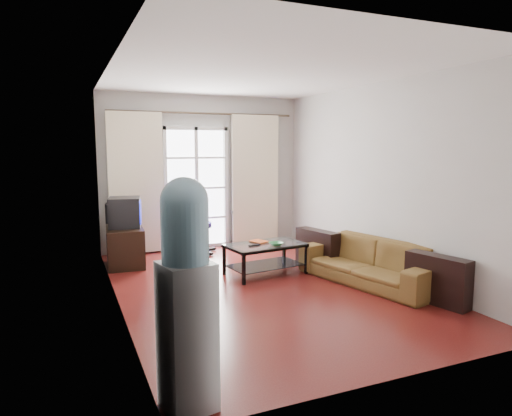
{
  "coord_description": "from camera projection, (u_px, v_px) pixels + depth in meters",
  "views": [
    {
      "loc": [
        -2.33,
        -5.26,
        1.81
      ],
      "look_at": [
        0.06,
        0.35,
        0.98
      ],
      "focal_mm": 32.0,
      "sensor_mm": 36.0,
      "label": 1
    }
  ],
  "objects": [
    {
      "name": "floor",
      "position": [
        262.0,
        286.0,
        5.94
      ],
      "size": [
        5.2,
        5.2,
        0.0
      ],
      "primitive_type": "plane",
      "color": "maroon",
      "rests_on": "ground"
    },
    {
      "name": "sofa",
      "position": [
        369.0,
        262.0,
        6.06
      ],
      "size": [
        2.31,
        1.64,
        0.58
      ],
      "primitive_type": "imported",
      "rotation": [
        0.0,
        0.0,
        -1.34
      ],
      "color": "#636722",
      "rests_on": "floor"
    },
    {
      "name": "tv_stand",
      "position": [
        125.0,
        247.0,
        6.95
      ],
      "size": [
        0.59,
        0.84,
        0.59
      ],
      "primitive_type": "cube",
      "rotation": [
        0.0,
        0.0,
        -0.07
      ],
      "color": "black",
      "rests_on": "floor"
    },
    {
      "name": "wall_right",
      "position": [
        378.0,
        179.0,
        6.46
      ],
      "size": [
        0.02,
        5.2,
        2.7
      ],
      "primitive_type": "cube",
      "color": "#B8B4AF",
      "rests_on": "floor"
    },
    {
      "name": "ceiling",
      "position": [
        263.0,
        73.0,
        5.58
      ],
      "size": [
        5.2,
        5.2,
        0.0
      ],
      "primitive_type": "plane",
      "rotation": [
        3.14,
        0.0,
        0.0
      ],
      "color": "white",
      "rests_on": "wall_back"
    },
    {
      "name": "water_cooler",
      "position": [
        186.0,
        291.0,
        3.07
      ],
      "size": [
        0.39,
        0.38,
        1.61
      ],
      "rotation": [
        0.0,
        0.0,
        0.19
      ],
      "color": "silver",
      "rests_on": "floor"
    },
    {
      "name": "curtain_right",
      "position": [
        255.0,
        180.0,
        8.41
      ],
      "size": [
        0.9,
        0.07,
        2.35
      ],
      "primitive_type": "cube",
      "color": "#FAEEC9",
      "rests_on": "curtain_rod"
    },
    {
      "name": "wall_back",
      "position": [
        204.0,
        172.0,
        8.13
      ],
      "size": [
        3.6,
        0.02,
        2.7
      ],
      "primitive_type": "cube",
      "color": "#B8B4AF",
      "rests_on": "floor"
    },
    {
      "name": "wall_front",
      "position": [
        404.0,
        209.0,
        3.39
      ],
      "size": [
        3.6,
        0.02,
        2.7
      ],
      "primitive_type": "cube",
      "color": "#B8B4AF",
      "rests_on": "floor"
    },
    {
      "name": "task_chair",
      "position": [
        197.0,
        236.0,
        7.8
      ],
      "size": [
        0.78,
        0.78,
        0.99
      ],
      "rotation": [
        0.0,
        0.0,
        0.19
      ],
      "color": "black",
      "rests_on": "floor"
    },
    {
      "name": "book",
      "position": [
        254.0,
        242.0,
        6.49
      ],
      "size": [
        0.34,
        0.36,
        0.02
      ],
      "primitive_type": "imported",
      "rotation": [
        0.0,
        0.0,
        0.36
      ],
      "color": "maroon",
      "rests_on": "coffee_table"
    },
    {
      "name": "radiator",
      "position": [
        247.0,
        226.0,
        8.49
      ],
      "size": [
        0.64,
        0.12,
        0.64
      ],
      "primitive_type": "cube",
      "color": "gray",
      "rests_on": "floor"
    },
    {
      "name": "curtain_rod",
      "position": [
        204.0,
        113.0,
        7.91
      ],
      "size": [
        3.3,
        0.04,
        0.04
      ],
      "primitive_type": "cylinder",
      "rotation": [
        0.0,
        1.57,
        0.0
      ],
      "color": "#4C3F2D",
      "rests_on": "wall_back"
    },
    {
      "name": "remote",
      "position": [
        254.0,
        245.0,
        6.31
      ],
      "size": [
        0.18,
        0.09,
        0.02
      ],
      "primitive_type": "cube",
      "rotation": [
        0.0,
        0.0,
        0.23
      ],
      "color": "black",
      "rests_on": "coffee_table"
    },
    {
      "name": "coffee_table",
      "position": [
        265.0,
        255.0,
        6.47
      ],
      "size": [
        1.17,
        0.77,
        0.44
      ],
      "rotation": [
        0.0,
        0.0,
        0.14
      ],
      "color": "silver",
      "rests_on": "floor"
    },
    {
      "name": "curtain_left",
      "position": [
        136.0,
        183.0,
        7.58
      ],
      "size": [
        0.9,
        0.07,
        2.35
      ],
      "primitive_type": "cube",
      "color": "#FAEEC9",
      "rests_on": "curtain_rod"
    },
    {
      "name": "wall_left",
      "position": [
        115.0,
        188.0,
        5.07
      ],
      "size": [
        0.02,
        5.2,
        2.7
      ],
      "primitive_type": "cube",
      "color": "#B8B4AF",
      "rests_on": "floor"
    },
    {
      "name": "french_door",
      "position": [
        197.0,
        188.0,
        8.06
      ],
      "size": [
        1.16,
        0.06,
        2.15
      ],
      "color": "white",
      "rests_on": "wall_back"
    },
    {
      "name": "crt_tv",
      "position": [
        123.0,
        212.0,
        6.94
      ],
      "size": [
        0.57,
        0.57,
        0.46
      ],
      "rotation": [
        0.0,
        0.0,
        -0.18
      ],
      "color": "black",
      "rests_on": "tv_stand"
    },
    {
      "name": "bowl",
      "position": [
        276.0,
        244.0,
        6.33
      ],
      "size": [
        0.2,
        0.2,
        0.05
      ],
      "primitive_type": "imported",
      "rotation": [
        0.0,
        0.0,
        0.01
      ],
      "color": "#338C37",
      "rests_on": "coffee_table"
    }
  ]
}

